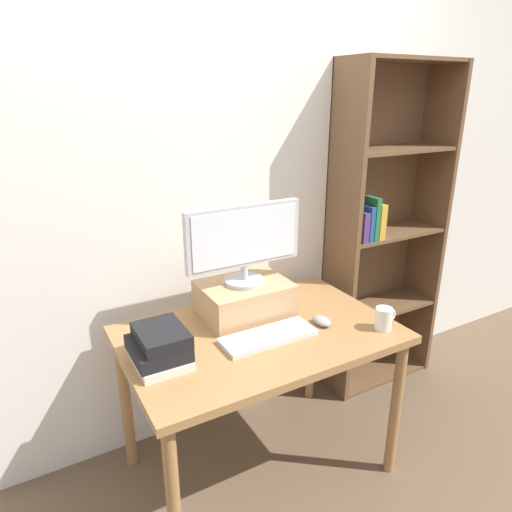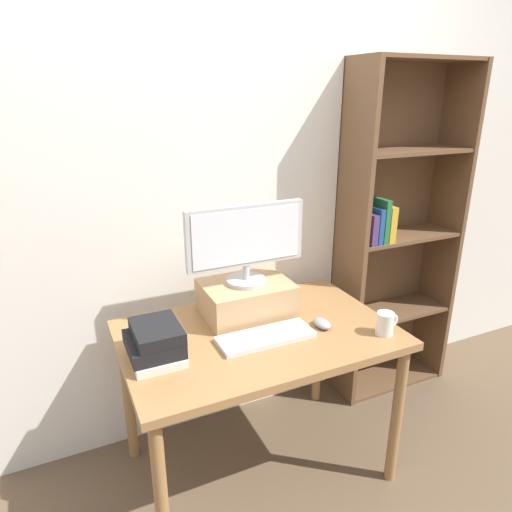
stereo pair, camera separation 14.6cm
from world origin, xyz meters
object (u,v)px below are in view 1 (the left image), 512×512
at_px(riser_box, 245,298).
at_px(computer_mouse, 322,321).
at_px(bookshelf_unit, 382,231).
at_px(book_stack, 160,346).
at_px(keyboard, 269,336).
at_px(desk, 259,348).
at_px(coffee_mug, 384,318).
at_px(computer_monitor, 244,241).

distance_m(riser_box, computer_mouse, 0.37).
distance_m(bookshelf_unit, book_stack, 1.53).
bearing_deg(keyboard, desk, 90.78).
bearing_deg(riser_box, desk, -97.29).
xyz_separation_m(bookshelf_unit, riser_box, (-1.00, -0.16, -0.14)).
distance_m(keyboard, coffee_mug, 0.52).
xyz_separation_m(book_stack, coffee_mug, (0.94, -0.23, -0.02)).
height_order(riser_box, keyboard, riser_box).
bearing_deg(computer_monitor, riser_box, 90.00).
bearing_deg(bookshelf_unit, coffee_mug, -132.18).
xyz_separation_m(desk, computer_mouse, (0.27, -0.08, 0.10)).
xyz_separation_m(keyboard, coffee_mug, (0.49, -0.17, 0.04)).
bearing_deg(bookshelf_unit, computer_monitor, -170.61).
bearing_deg(desk, computer_mouse, -16.90).
xyz_separation_m(bookshelf_unit, computer_monitor, (-1.00, -0.17, 0.15)).
bearing_deg(computer_mouse, bookshelf_unit, 29.71).
distance_m(desk, riser_box, 0.25).
bearing_deg(computer_mouse, book_stack, 174.87).
height_order(bookshelf_unit, riser_box, bookshelf_unit).
height_order(desk, keyboard, keyboard).
height_order(desk, coffee_mug, coffee_mug).
relative_size(desk, keyboard, 2.84).
height_order(desk, computer_mouse, computer_mouse).
relative_size(desk, book_stack, 4.67).
height_order(computer_monitor, computer_mouse, computer_monitor).
height_order(keyboard, book_stack, book_stack).
bearing_deg(book_stack, computer_mouse, -5.13).
relative_size(bookshelf_unit, riser_box, 4.70).
xyz_separation_m(riser_box, computer_monitor, (-0.00, -0.00, 0.28)).
distance_m(bookshelf_unit, coffee_mug, 0.82).
height_order(bookshelf_unit, coffee_mug, bookshelf_unit).
bearing_deg(desk, coffee_mug, -27.00).
bearing_deg(book_stack, keyboard, -7.17).
relative_size(desk, bookshelf_unit, 0.62).
relative_size(computer_monitor, coffee_mug, 5.18).
distance_m(desk, bookshelf_unit, 1.12).
height_order(desk, book_stack, book_stack).
height_order(riser_box, computer_mouse, riser_box).
bearing_deg(computer_monitor, coffee_mug, -42.66).
xyz_separation_m(computer_mouse, book_stack, (-0.73, 0.07, 0.05)).
relative_size(keyboard, computer_mouse, 3.97).
relative_size(computer_mouse, book_stack, 0.41).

